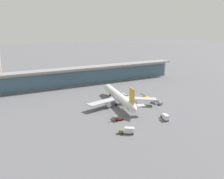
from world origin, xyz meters
TOP-DOWN VIEW (x-y plane):
  - ground_plane at (0.00, 0.00)m, footprint 1200.00×1200.00m
  - airliner_on_stand at (-1.07, 2.06)m, footprint 44.98×59.34m
  - service_truck_near_nose_yellow at (23.10, 6.24)m, footprint 4.33×6.66m
  - service_truck_under_wing_grey at (21.17, -7.60)m, footprint 3.53×8.83m
  - service_truck_mid_apron_grey at (6.82, -32.75)m, footprint 4.35×7.65m
  - service_truck_by_tail_olive at (10.34, 12.97)m, footprint 2.71×8.67m
  - service_truck_on_taxiway_red at (-15.72, -21.62)m, footprint 6.94×2.64m
  - service_truck_at_far_stand_olive at (-20.72, -38.26)m, footprint 7.29×6.08m
  - terminal_building at (0.00, 67.18)m, footprint 183.60×12.80m

SIDE VIEW (x-z plane):
  - ground_plane at x=0.00m, z-range 0.00..0.00m
  - service_truck_near_nose_yellow at x=23.10m, z-range -0.54..2.16m
  - service_truck_on_taxiway_red at x=-15.72m, z-range -0.54..2.16m
  - service_truck_mid_apron_grey at x=6.82m, z-range 0.14..3.24m
  - service_truck_at_far_stand_olive at x=-20.72m, z-range 0.14..3.24m
  - service_truck_under_wing_grey at x=21.17m, z-range 0.23..3.18m
  - service_truck_by_tail_olive at x=10.34m, z-range 0.23..3.18m
  - airliner_on_stand at x=-1.07m, z-range -2.95..12.98m
  - terminal_building at x=0.00m, z-range 0.27..15.47m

